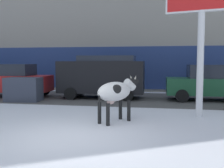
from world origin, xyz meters
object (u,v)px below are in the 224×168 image
Objects in this scene: pedestrian_by_cars at (200,79)px; cow_holstein at (116,92)px; pedestrian_near_billboard at (112,78)px; dumpster at (24,89)px; pedestrian_far_left at (12,77)px; car_darkgreen_sedan at (208,83)px; car_red_hatchback at (19,81)px; car_black_van at (102,76)px.

cow_holstein is at bearing -112.94° from pedestrian_by_cars.
pedestrian_near_billboard is 1.02× the size of dumpster.
pedestrian_far_left is 6.40m from dumpster.
pedestrian_near_billboard is 5.63m from pedestrian_by_cars.
car_darkgreen_sedan is 13.39m from pedestrian_far_left.
car_red_hatchback is 10.36m from car_darkgreen_sedan.
pedestrian_by_cars is 1.00× the size of pedestrian_far_left.
pedestrian_far_left is 1.02× the size of dumpster.
car_darkgreen_sedan is 6.48m from pedestrian_near_billboard.
pedestrian_far_left is at bearing 125.77° from car_red_hatchback.
car_red_hatchback is 2.05× the size of pedestrian_by_cars.
pedestrian_far_left is at bearing 180.00° from pedestrian_near_billboard.
car_red_hatchback reaches higher than cow_holstein.
pedestrian_far_left is at bearing 126.09° from dumpster.
pedestrian_by_cars is at bearing 89.46° from car_darkgreen_sedan.
car_darkgreen_sedan is at bearing 0.60° from car_black_van.
pedestrian_near_billboard reaches higher than cow_holstein.
cow_holstein is 1.06× the size of dumpster.
dumpster is at bearing -168.26° from car_darkgreen_sedan.
car_red_hatchback reaches higher than car_darkgreen_sedan.
pedestrian_far_left is (-12.99, 3.25, -0.03)m from car_darkgreen_sedan.
pedestrian_near_billboard is at bearing 37.62° from car_red_hatchback.
dumpster is (3.77, -5.17, -0.28)m from pedestrian_far_left.
pedestrian_near_billboard is (-1.81, 9.04, -0.12)m from cow_holstein.
dumpster is (-5.43, 3.88, -0.40)m from cow_holstein.
car_darkgreen_sedan is (10.35, 0.41, -0.02)m from car_red_hatchback.
cow_holstein is 1.04× the size of pedestrian_by_cars.
pedestrian_far_left is at bearing 156.03° from car_black_van.
car_darkgreen_sedan is at bearing 56.75° from cow_holstein.
car_darkgreen_sedan is 2.45× the size of pedestrian_far_left.
car_red_hatchback is at bearing -142.38° from pedestrian_near_billboard.
car_black_van reaches higher than dumpster.
cow_holstein is at bearing -73.00° from car_black_van.
pedestrian_by_cars is (10.38, 3.66, -0.05)m from car_red_hatchback.
car_black_van is 2.69× the size of pedestrian_near_billboard.
car_red_hatchback is 0.76× the size of car_black_van.
pedestrian_near_billboard is (-0.05, 3.31, -0.36)m from car_black_van.
pedestrian_by_cars is at bearing 0.00° from pedestrian_far_left.
car_black_van reaches higher than car_darkgreen_sedan.
car_darkgreen_sedan is at bearing 2.27° from car_red_hatchback.
cow_holstein is 0.42× the size of car_darkgreen_sedan.
pedestrian_far_left is (-7.44, 3.31, -0.36)m from car_black_van.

